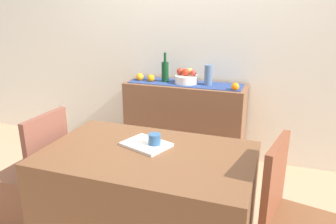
{
  "coord_description": "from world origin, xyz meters",
  "views": [
    {
      "loc": [
        0.95,
        -2.16,
        1.59
      ],
      "look_at": [
        0.07,
        0.36,
        0.72
      ],
      "focal_mm": 34.91,
      "sensor_mm": 36.0,
      "label": 1
    }
  ],
  "objects_px": {
    "coffee_cup": "(155,141)",
    "open_book": "(146,144)",
    "sideboard_console": "(185,123)",
    "chair_near_window": "(36,193)",
    "dining_table": "(149,205)",
    "fruit_bowl": "(186,79)",
    "ceramic_vase": "(208,75)",
    "wine_bottle": "(165,71)"
  },
  "relations": [
    {
      "from": "dining_table",
      "to": "chair_near_window",
      "type": "relative_size",
      "value": 1.42
    },
    {
      "from": "wine_bottle",
      "to": "dining_table",
      "type": "xyz_separation_m",
      "value": [
        0.39,
        -1.41,
        -0.58
      ]
    },
    {
      "from": "wine_bottle",
      "to": "coffee_cup",
      "type": "xyz_separation_m",
      "value": [
        0.41,
        -1.32,
        -0.17
      ]
    },
    {
      "from": "dining_table",
      "to": "coffee_cup",
      "type": "relative_size",
      "value": 14.89
    },
    {
      "from": "chair_near_window",
      "to": "wine_bottle",
      "type": "bearing_deg",
      "value": 70.03
    },
    {
      "from": "open_book",
      "to": "chair_near_window",
      "type": "height_order",
      "value": "chair_near_window"
    },
    {
      "from": "sideboard_console",
      "to": "chair_near_window",
      "type": "distance_m",
      "value": 1.59
    },
    {
      "from": "ceramic_vase",
      "to": "open_book",
      "type": "bearing_deg",
      "value": -94.3
    },
    {
      "from": "sideboard_console",
      "to": "coffee_cup",
      "type": "xyz_separation_m",
      "value": [
        0.19,
        -1.32,
        0.36
      ]
    },
    {
      "from": "fruit_bowl",
      "to": "open_book",
      "type": "height_order",
      "value": "fruit_bowl"
    },
    {
      "from": "sideboard_console",
      "to": "chair_near_window",
      "type": "height_order",
      "value": "chair_near_window"
    },
    {
      "from": "coffee_cup",
      "to": "dining_table",
      "type": "bearing_deg",
      "value": -98.09
    },
    {
      "from": "wine_bottle",
      "to": "ceramic_vase",
      "type": "xyz_separation_m",
      "value": [
        0.45,
        0.0,
        -0.01
      ]
    },
    {
      "from": "sideboard_console",
      "to": "chair_near_window",
      "type": "relative_size",
      "value": 1.34
    },
    {
      "from": "fruit_bowl",
      "to": "wine_bottle",
      "type": "distance_m",
      "value": 0.24
    },
    {
      "from": "fruit_bowl",
      "to": "chair_near_window",
      "type": "distance_m",
      "value": 1.71
    },
    {
      "from": "ceramic_vase",
      "to": "dining_table",
      "type": "bearing_deg",
      "value": -92.22
    },
    {
      "from": "open_book",
      "to": "chair_near_window",
      "type": "bearing_deg",
      "value": -154.31
    },
    {
      "from": "sideboard_console",
      "to": "chair_near_window",
      "type": "xyz_separation_m",
      "value": [
        -0.73,
        -1.41,
        -0.16
      ]
    },
    {
      "from": "ceramic_vase",
      "to": "coffee_cup",
      "type": "relative_size",
      "value": 2.35
    },
    {
      "from": "ceramic_vase",
      "to": "chair_near_window",
      "type": "relative_size",
      "value": 0.22
    },
    {
      "from": "fruit_bowl",
      "to": "dining_table",
      "type": "height_order",
      "value": "fruit_bowl"
    },
    {
      "from": "coffee_cup",
      "to": "open_book",
      "type": "bearing_deg",
      "value": -178.41
    },
    {
      "from": "ceramic_vase",
      "to": "sideboard_console",
      "type": "bearing_deg",
      "value": 180.0
    },
    {
      "from": "wine_bottle",
      "to": "chair_near_window",
      "type": "distance_m",
      "value": 1.65
    },
    {
      "from": "coffee_cup",
      "to": "sideboard_console",
      "type": "bearing_deg",
      "value": 98.16
    },
    {
      "from": "ceramic_vase",
      "to": "coffee_cup",
      "type": "bearing_deg",
      "value": -91.82
    },
    {
      "from": "ceramic_vase",
      "to": "dining_table",
      "type": "xyz_separation_m",
      "value": [
        -0.05,
        -1.41,
        -0.57
      ]
    },
    {
      "from": "sideboard_console",
      "to": "wine_bottle",
      "type": "height_order",
      "value": "wine_bottle"
    },
    {
      "from": "wine_bottle",
      "to": "ceramic_vase",
      "type": "relative_size",
      "value": 1.48
    },
    {
      "from": "sideboard_console",
      "to": "ceramic_vase",
      "type": "height_order",
      "value": "ceramic_vase"
    },
    {
      "from": "sideboard_console",
      "to": "coffee_cup",
      "type": "height_order",
      "value": "sideboard_console"
    },
    {
      "from": "wine_bottle",
      "to": "open_book",
      "type": "distance_m",
      "value": 1.38
    },
    {
      "from": "sideboard_console",
      "to": "coffee_cup",
      "type": "distance_m",
      "value": 1.38
    },
    {
      "from": "fruit_bowl",
      "to": "ceramic_vase",
      "type": "relative_size",
      "value": 1.15
    },
    {
      "from": "dining_table",
      "to": "open_book",
      "type": "distance_m",
      "value": 0.39
    },
    {
      "from": "fruit_bowl",
      "to": "chair_near_window",
      "type": "relative_size",
      "value": 0.26
    },
    {
      "from": "fruit_bowl",
      "to": "open_book",
      "type": "xyz_separation_m",
      "value": [
        0.12,
        -1.32,
        -0.14
      ]
    },
    {
      "from": "dining_table",
      "to": "sideboard_console",
      "type": "bearing_deg",
      "value": 97.15
    },
    {
      "from": "fruit_bowl",
      "to": "dining_table",
      "type": "xyz_separation_m",
      "value": [
        0.17,
        -1.41,
        -0.52
      ]
    },
    {
      "from": "chair_near_window",
      "to": "sideboard_console",
      "type": "bearing_deg",
      "value": 62.69
    },
    {
      "from": "open_book",
      "to": "fruit_bowl",
      "type": "bearing_deg",
      "value": 115.14
    }
  ]
}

